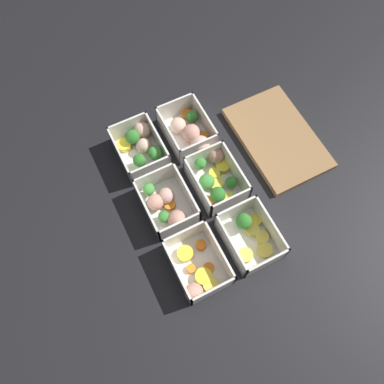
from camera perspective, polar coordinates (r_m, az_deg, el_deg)
ground_plane at (r=0.93m, az=0.00°, el=-0.59°), size 4.00×4.00×0.00m
container_near_left at (r=0.97m, az=-7.76°, el=6.98°), size 0.16×0.12×0.07m
container_near_center at (r=0.89m, az=-3.96°, el=-1.97°), size 0.14×0.11×0.07m
container_near_right at (r=0.85m, az=0.90°, el=-11.72°), size 0.15×0.12×0.07m
container_far_left at (r=0.98m, az=-0.27°, el=9.02°), size 0.16×0.11×0.07m
container_far_center at (r=0.92m, az=3.64°, el=2.16°), size 0.16×0.11×0.07m
container_far_right at (r=0.88m, az=8.78°, el=-6.57°), size 0.14×0.11×0.07m
cutting_board at (r=1.02m, az=12.87°, el=8.04°), size 0.28×0.18×0.02m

